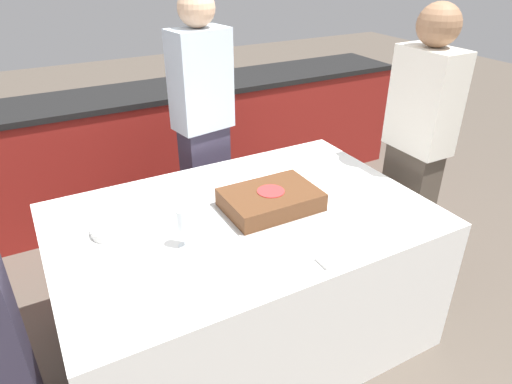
% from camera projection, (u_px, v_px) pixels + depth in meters
% --- Properties ---
extents(ground_plane, '(14.00, 14.00, 0.00)m').
position_uv_depth(ground_plane, '(245.00, 331.00, 2.51)').
color(ground_plane, brown).
extents(back_counter, '(4.40, 0.58, 0.92)m').
position_uv_depth(back_counter, '(147.00, 149.00, 3.56)').
color(back_counter, maroon).
rests_on(back_counter, ground_plane).
extents(dining_table, '(1.74, 1.15, 0.76)m').
position_uv_depth(dining_table, '(244.00, 277.00, 2.33)').
color(dining_table, white).
rests_on(dining_table, ground_plane).
extents(cake, '(0.48, 0.35, 0.10)m').
position_uv_depth(cake, '(271.00, 200.00, 2.17)').
color(cake, '#B7B2AD').
rests_on(cake, dining_table).
extents(plate_stack, '(0.21, 0.21, 0.04)m').
position_uv_depth(plate_stack, '(116.00, 228.00, 2.01)').
color(plate_stack, white).
rests_on(plate_stack, dining_table).
extents(wine_glass, '(0.06, 0.06, 0.18)m').
position_uv_depth(wine_glass, '(184.00, 221.00, 1.86)').
color(wine_glass, white).
rests_on(wine_glass, dining_table).
extents(side_plate_near_cake, '(0.18, 0.18, 0.00)m').
position_uv_depth(side_plate_near_cake, '(234.00, 183.00, 2.42)').
color(side_plate_near_cake, white).
rests_on(side_plate_near_cake, dining_table).
extents(utensil_pile, '(0.12, 0.08, 0.02)m').
position_uv_depth(utensil_pile, '(333.00, 259.00, 1.83)').
color(utensil_pile, white).
rests_on(utensil_pile, dining_table).
extents(person_cutting_cake, '(0.36, 0.26, 1.67)m').
position_uv_depth(person_cutting_cake, '(203.00, 130.00, 2.76)').
color(person_cutting_cake, '#383347').
rests_on(person_cutting_cake, ground_plane).
extents(person_seated_right, '(0.22, 0.35, 1.63)m').
position_uv_depth(person_seated_right, '(416.00, 149.00, 2.55)').
color(person_seated_right, '#4C4238').
rests_on(person_seated_right, ground_plane).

